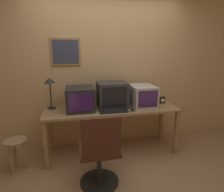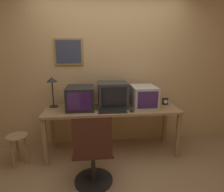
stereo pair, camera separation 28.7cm
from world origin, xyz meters
TOP-DOWN VIEW (x-y plane):
  - wall_back at (-0.00, 1.40)m, footprint 8.00×0.08m
  - desk at (0.00, 0.97)m, footprint 2.07×0.62m
  - monitor_left at (-0.49, 1.01)m, footprint 0.41×0.48m
  - monitor_center at (0.02, 1.06)m, footprint 0.46×0.41m
  - monitor_right at (0.51, 1.00)m, footprint 0.37×0.49m
  - keyboard_main at (-0.01, 0.78)m, footprint 0.42×0.14m
  - mouse_near_keyboard at (0.27, 0.77)m, footprint 0.06×0.12m
  - desk_clock at (0.90, 1.08)m, footprint 0.08×0.05m
  - desk_lamp at (-0.92, 1.15)m, footprint 0.17×0.17m
  - office_chair at (-0.31, 0.22)m, footprint 0.49×0.49m
  - side_stool at (-1.39, 0.77)m, footprint 0.29×0.29m

SIDE VIEW (x-z plane):
  - side_stool at x=-1.39m, z-range 0.10..0.56m
  - office_chair at x=-0.31m, z-range -0.06..0.88m
  - desk at x=0.00m, z-range 0.30..1.05m
  - keyboard_main at x=-0.01m, z-range 0.75..0.78m
  - mouse_near_keyboard at x=0.27m, z-range 0.75..0.79m
  - desk_clock at x=0.90m, z-range 0.75..0.86m
  - monitor_right at x=0.51m, z-range 0.75..1.09m
  - monitor_left at x=-0.49m, z-range 0.75..1.10m
  - monitor_center at x=0.02m, z-range 0.75..1.15m
  - desk_lamp at x=-0.92m, z-range 0.89..1.37m
  - wall_back at x=0.00m, z-range 0.00..2.60m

